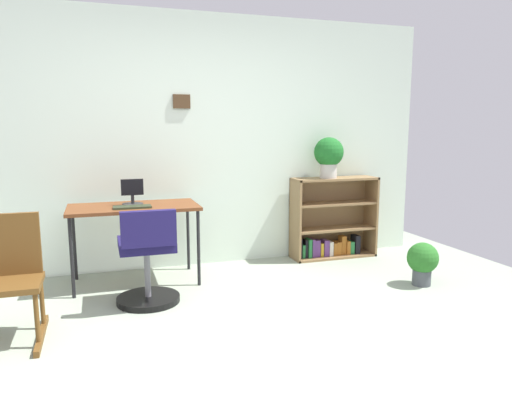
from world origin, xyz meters
The scene contains 10 objects.
ground_plane centered at (0.00, 0.00, 0.00)m, with size 6.24×6.24×0.00m, color #909E89.
wall_back centered at (0.00, 2.15, 1.29)m, with size 5.20×0.12×2.58m.
desk centered at (-0.63, 1.68, 0.68)m, with size 1.17×0.61×0.73m.
monitor centered at (-0.63, 1.73, 0.83)m, with size 0.20×0.19×0.24m.
keyboard centered at (-0.65, 1.54, 0.74)m, with size 0.33×0.15×0.02m, color #2B3320.
office_chair centered at (-0.58, 1.06, 0.36)m, with size 0.52×0.55×0.82m.
rocking_chair centered at (-1.53, 0.71, 0.44)m, with size 0.42×0.64×0.86m.
bookshelf_low centered at (1.54, 1.96, 0.39)m, with size 0.96×0.30×0.89m.
potted_plant_on_shelf centered at (1.46, 1.90, 1.15)m, with size 0.32×0.32×0.44m.
potted_plant_floor centered at (1.87, 0.77, 0.23)m, with size 0.28×0.28×0.40m.
Camera 1 is at (-0.92, -2.80, 1.44)m, focal length 33.69 mm.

